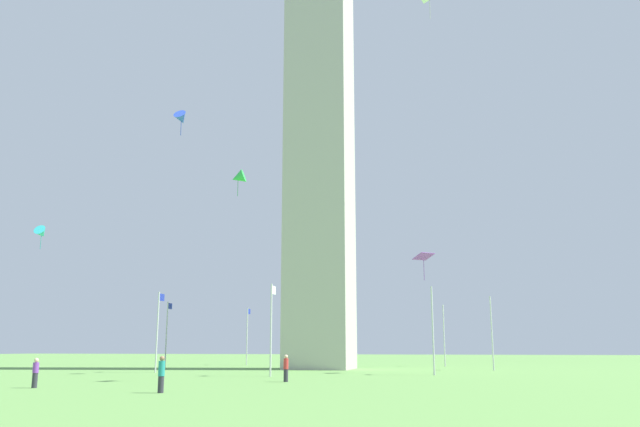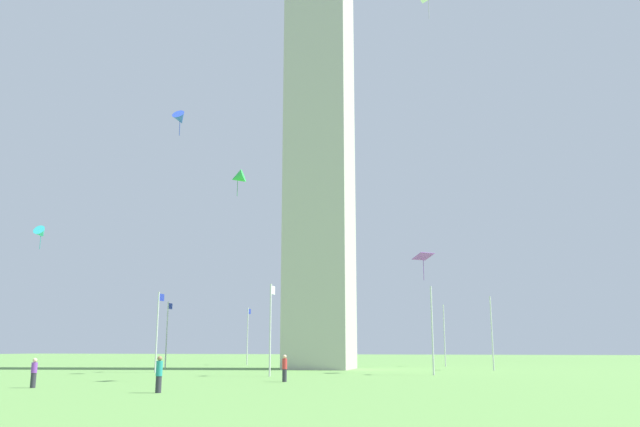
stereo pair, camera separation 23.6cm
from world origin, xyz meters
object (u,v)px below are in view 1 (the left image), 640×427
(flagpole_s, at_px, (271,325))
(flagpole_sw, at_px, (433,325))
(flagpole_nw, at_px, (444,332))
(person_purple_shirt, at_px, (35,373))
(kite_purple_diamond, at_px, (424,257))
(flagpole_se, at_px, (158,327))
(kite_blue_delta, at_px, (181,119))
(flagpole_e, at_px, (167,331))
(kite_green_delta, at_px, (238,178))
(flagpole_w, at_px, (492,329))
(obelisk_monument, at_px, (320,93))
(flagpole_n, at_px, (350,333))
(person_teal_shirt, at_px, (161,374))
(flagpole_ne, at_px, (247,333))
(kite_cyan_delta, at_px, (42,233))
(person_red_shirt, at_px, (286,368))

(flagpole_s, height_order, flagpole_sw, same)
(flagpole_nw, bearing_deg, person_purple_shirt, 155.70)
(flagpole_sw, distance_m, kite_purple_diamond, 6.95)
(flagpole_se, xyz_separation_m, kite_blue_delta, (-16.27, -9.14, 13.01))
(flagpole_e, xyz_separation_m, kite_green_delta, (-13.87, -12.83, 12.83))
(kite_green_delta, bearing_deg, flagpole_w, -56.90)
(obelisk_monument, height_order, flagpole_se, obelisk_monument)
(flagpole_n, height_order, kite_purple_diamond, kite_purple_diamond)
(person_teal_shirt, bearing_deg, flagpole_n, 6.41)
(obelisk_monument, distance_m, flagpole_ne, 31.01)
(flagpole_nw, bearing_deg, kite_cyan_delta, 142.26)
(flagpole_ne, distance_m, flagpole_se, 24.12)
(kite_cyan_delta, bearing_deg, flagpole_nw, -37.74)
(kite_purple_diamond, relative_size, kite_green_delta, 0.96)
(kite_blue_delta, bearing_deg, flagpole_sw, -42.65)
(kite_green_delta, bearing_deg, flagpole_se, 77.01)
(flagpole_nw, bearing_deg, flagpole_s, 157.50)
(flagpole_se, relative_size, kite_blue_delta, 4.09)
(flagpole_sw, xyz_separation_m, kite_cyan_delta, (-11.93, 27.90, 6.62))
(flagpole_se, bearing_deg, kite_blue_delta, -150.67)
(flagpole_ne, distance_m, kite_cyan_delta, 36.85)
(flagpole_e, height_order, kite_blue_delta, kite_blue_delta)
(flagpole_nw, distance_m, person_teal_shirt, 49.12)
(flagpole_e, relative_size, flagpole_sw, 1.00)
(person_red_shirt, relative_size, kite_blue_delta, 0.99)
(flagpole_n, bearing_deg, flagpole_sw, -157.50)
(flagpole_nw, distance_m, person_red_shirt, 37.59)
(flagpole_ne, relative_size, kite_cyan_delta, 3.94)
(flagpole_se, distance_m, kite_green_delta, 15.14)
(person_purple_shirt, bearing_deg, kite_purple_diamond, -11.83)
(flagpole_ne, relative_size, flagpole_se, 1.00)
(flagpole_sw, distance_m, person_purple_shirt, 29.78)
(kite_green_delta, bearing_deg, flagpole_nw, -32.13)
(kite_cyan_delta, xyz_separation_m, kite_purple_diamond, (15.29, -27.14, -0.58))
(flagpole_e, xyz_separation_m, person_red_shirt, (-24.36, -20.32, -3.05))
(flagpole_ne, xyz_separation_m, person_purple_shirt, (-45.47, -3.59, -3.10))
(obelisk_monument, height_order, flagpole_s, obelisk_monument)
(obelisk_monument, distance_m, flagpole_sw, 30.95)
(person_purple_shirt, bearing_deg, flagpole_n, 17.31)
(person_red_shirt, height_order, kite_blue_delta, kite_blue_delta)
(flagpole_se, height_order, flagpole_sw, same)
(flagpole_s, relative_size, kite_purple_diamond, 3.03)
(flagpole_e, bearing_deg, person_teal_shirt, -154.23)
(flagpole_e, xyz_separation_m, flagpole_sw, (-12.06, -29.11, 0.00))
(flagpole_nw, height_order, kite_cyan_delta, kite_cyan_delta)
(flagpole_se, xyz_separation_m, flagpole_s, (-5.00, -12.06, 0.00))
(flagpole_sw, bearing_deg, flagpole_w, -22.50)
(flagpole_se, xyz_separation_m, person_purple_shirt, (-21.35, -3.59, -3.10))
(flagpole_ne, distance_m, flagpole_sw, 34.11)
(person_red_shirt, bearing_deg, kite_purple_diamond, -33.74)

